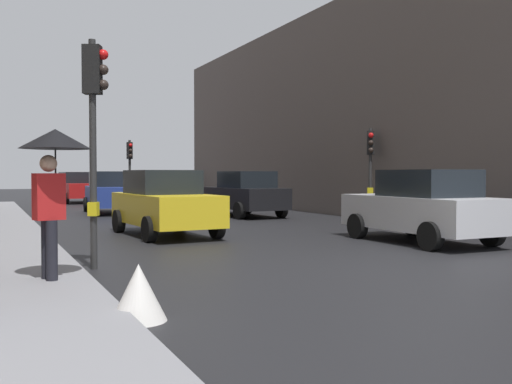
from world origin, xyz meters
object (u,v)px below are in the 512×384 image
(car_silver_hatchback, at_px, (423,206))
(traffic_light_far_median, at_px, (130,161))
(car_yellow_taxi, at_px, (165,203))
(pedestrian_with_umbrella, at_px, (53,161))
(car_blue_van, at_px, (111,192))
(car_dark_suv, at_px, (244,194))
(warning_sign_triangle, at_px, (139,292))
(traffic_light_mid_street, at_px, (370,157))
(car_white_compact, at_px, (153,186))
(traffic_light_near_right, at_px, (94,111))
(car_red_sedan, at_px, (77,187))

(car_silver_hatchback, bearing_deg, traffic_light_far_median, 99.69)
(car_yellow_taxi, relative_size, pedestrian_with_umbrella, 2.01)
(car_silver_hatchback, relative_size, car_blue_van, 0.98)
(car_yellow_taxi, bearing_deg, car_dark_suv, 48.84)
(traffic_light_far_median, distance_m, warning_sign_triangle, 22.90)
(traffic_light_mid_street, bearing_deg, car_silver_hatchback, -115.26)
(car_dark_suv, height_order, car_white_compact, same)
(car_dark_suv, relative_size, warning_sign_triangle, 6.66)
(traffic_light_near_right, height_order, warning_sign_triangle, traffic_light_near_right)
(car_red_sedan, bearing_deg, car_silver_hatchback, -78.58)
(car_red_sedan, bearing_deg, car_yellow_taxi, -91.19)
(car_blue_van, height_order, car_dark_suv, same)
(traffic_light_near_right, relative_size, car_silver_hatchback, 0.95)
(traffic_light_near_right, xyz_separation_m, car_white_compact, (8.01, 25.96, -1.87))
(car_yellow_taxi, height_order, warning_sign_triangle, car_yellow_taxi)
(traffic_light_far_median, distance_m, traffic_light_mid_street, 13.20)
(car_yellow_taxi, distance_m, car_blue_van, 9.55)
(car_silver_hatchback, bearing_deg, car_dark_suv, 92.22)
(car_red_sedan, distance_m, car_blue_van, 9.76)
(traffic_light_near_right, height_order, pedestrian_with_umbrella, traffic_light_near_right)
(traffic_light_far_median, distance_m, car_silver_hatchback, 18.08)
(car_silver_hatchback, height_order, pedestrian_with_umbrella, pedestrian_with_umbrella)
(traffic_light_near_right, distance_m, car_white_compact, 27.23)
(car_yellow_taxi, relative_size, warning_sign_triangle, 6.62)
(car_silver_hatchback, relative_size, car_red_sedan, 0.97)
(car_silver_hatchback, distance_m, car_blue_van, 14.60)
(car_dark_suv, bearing_deg, pedestrian_with_umbrella, -124.62)
(car_white_compact, xyz_separation_m, pedestrian_with_umbrella, (-8.85, -27.60, 0.96))
(traffic_light_mid_street, distance_m, warning_sign_triangle, 15.13)
(car_silver_hatchback, xyz_separation_m, car_red_sedan, (-4.76, 23.58, 0.00))
(traffic_light_mid_street, relative_size, car_red_sedan, 0.76)
(car_dark_suv, relative_size, pedestrian_with_umbrella, 2.02)
(car_yellow_taxi, xyz_separation_m, pedestrian_with_umbrella, (-3.51, -6.54, 0.96))
(car_silver_hatchback, bearing_deg, car_blue_van, 108.85)
(traffic_light_far_median, relative_size, car_yellow_taxi, 0.77)
(car_dark_suv, height_order, pedestrian_with_umbrella, pedestrian_with_umbrella)
(traffic_light_near_right, distance_m, traffic_light_mid_street, 12.48)
(car_red_sedan, height_order, car_dark_suv, same)
(car_yellow_taxi, height_order, car_blue_van, same)
(traffic_light_near_right, bearing_deg, car_blue_van, 77.86)
(car_silver_hatchback, height_order, car_red_sedan, same)
(traffic_light_far_median, relative_size, car_red_sedan, 0.77)
(traffic_light_far_median, height_order, car_white_compact, traffic_light_far_median)
(traffic_light_near_right, relative_size, pedestrian_with_umbrella, 1.86)
(car_blue_van, height_order, warning_sign_triangle, car_blue_van)
(car_white_compact, bearing_deg, car_silver_hatchback, -90.42)
(car_blue_van, bearing_deg, traffic_light_mid_street, -46.44)
(traffic_light_far_median, bearing_deg, traffic_light_mid_street, -63.80)
(pedestrian_with_umbrella, bearing_deg, traffic_light_near_right, 62.74)
(car_dark_suv, bearing_deg, traffic_light_far_median, 108.35)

